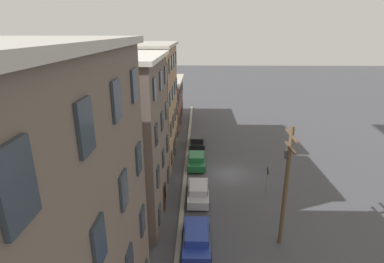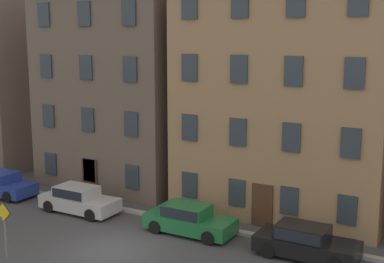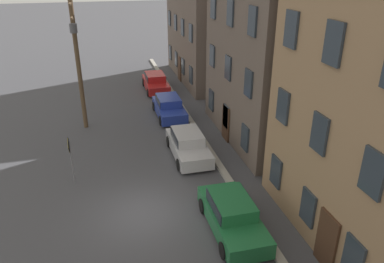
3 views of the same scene
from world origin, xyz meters
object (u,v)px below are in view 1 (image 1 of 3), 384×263
car_blue (197,238)px  car_black (197,141)px  car_green (196,160)px  car_silver (198,191)px  utility_pole (286,181)px  caution_sign (267,175)px

car_blue → car_black: same height
car_green → car_silver: bearing=-178.2°
car_black → utility_pole: bearing=-162.0°
car_blue → utility_pole: 7.13m
car_blue → utility_pole: bearing=-84.1°
car_blue → car_black: size_ratio=1.00×
car_black → caution_sign: 12.90m
car_silver → caution_sign: bearing=-77.2°
caution_sign → car_green: bearing=50.6°
caution_sign → utility_pole: bearing=175.6°
car_blue → car_green: 12.96m
car_blue → car_green: same height
utility_pole → car_black: bearing=18.0°
car_silver → car_black: (12.56, 0.19, 0.00)m
car_blue → caution_sign: caution_sign is taller
car_black → caution_sign: caution_sign is taller
car_silver → car_green: (6.76, 0.21, 0.00)m
car_silver → car_green: same height
car_blue → caution_sign: 9.98m
car_green → utility_pole: 14.31m
car_green → utility_pole: size_ratio=0.51×
car_silver → car_black: 12.56m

